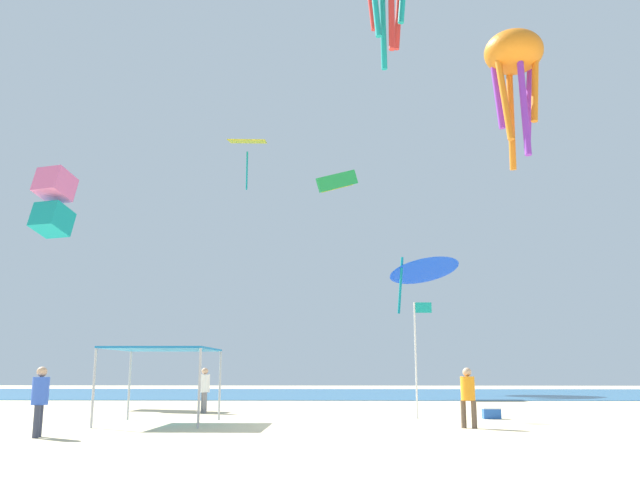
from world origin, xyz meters
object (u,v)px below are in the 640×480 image
(kite_box_pink, at_px, (54,202))
(kite_delta_blue, at_px, (423,265))
(banner_flag, at_px, (417,348))
(kite_octopus_orange, at_px, (514,59))
(person_central, at_px, (40,396))
(person_leftmost, at_px, (468,392))
(kite_diamond_yellow, at_px, (248,144))
(canopy_tent, at_px, (163,351))
(person_near_tent, at_px, (204,386))
(kite_parafoil_green, at_px, (337,181))
(cooler_box, at_px, (491,413))

(kite_box_pink, relative_size, kite_delta_blue, 0.50)
(banner_flag, relative_size, kite_octopus_orange, 0.61)
(person_central, xyz_separation_m, kite_box_pink, (-7.22, 15.76, 8.91))
(person_leftmost, xyz_separation_m, kite_diamond_yellow, (-10.25, 27.57, 17.16))
(kite_octopus_orange, distance_m, kite_box_pink, 23.36)
(canopy_tent, distance_m, kite_diamond_yellow, 30.76)
(person_near_tent, relative_size, kite_octopus_orange, 0.26)
(canopy_tent, distance_m, kite_delta_blue, 29.59)
(kite_octopus_orange, bearing_deg, person_near_tent, -142.18)
(kite_diamond_yellow, bearing_deg, kite_parafoil_green, 2.51)
(kite_box_pink, height_order, kite_diamond_yellow, kite_diamond_yellow)
(kite_octopus_orange, bearing_deg, person_central, -116.16)
(canopy_tent, height_order, kite_octopus_orange, kite_octopus_orange)
(person_central, xyz_separation_m, cooler_box, (12.05, 6.54, -0.78))
(canopy_tent, relative_size, kite_delta_blue, 0.46)
(kite_octopus_orange, height_order, kite_diamond_yellow, kite_diamond_yellow)
(kite_octopus_orange, relative_size, kite_delta_blue, 0.90)
(canopy_tent, distance_m, person_near_tent, 5.18)
(person_leftmost, bearing_deg, cooler_box, 92.72)
(banner_flag, bearing_deg, kite_box_pink, 151.26)
(person_near_tent, relative_size, banner_flag, 0.44)
(person_near_tent, distance_m, kite_octopus_orange, 19.83)
(canopy_tent, relative_size, kite_box_pink, 0.93)
(person_central, height_order, kite_box_pink, kite_box_pink)
(person_leftmost, relative_size, banner_flag, 0.43)
(kite_delta_blue, xyz_separation_m, kite_diamond_yellow, (-12.72, -0.24, 9.15))
(person_central, height_order, kite_parafoil_green, kite_parafoil_green)
(kite_delta_blue, bearing_deg, kite_octopus_orange, -118.80)
(banner_flag, bearing_deg, person_central, -146.25)
(person_central, relative_size, kite_diamond_yellow, 0.40)
(person_central, height_order, kite_octopus_orange, kite_octopus_orange)
(person_near_tent, bearing_deg, kite_delta_blue, 127.18)
(kite_diamond_yellow, bearing_deg, banner_flag, -72.22)
(kite_box_pink, xyz_separation_m, kite_diamond_yellow, (7.59, 14.65, 8.25))
(canopy_tent, distance_m, cooler_box, 10.72)
(kite_parafoil_green, height_order, kite_delta_blue, kite_parafoil_green)
(cooler_box, bearing_deg, kite_diamond_yellow, 116.09)
(person_near_tent, relative_size, person_leftmost, 1.02)
(person_near_tent, xyz_separation_m, kite_box_pink, (-9.26, 6.53, 8.89))
(kite_box_pink, bearing_deg, kite_diamond_yellow, 79.50)
(banner_flag, bearing_deg, kite_diamond_yellow, 111.31)
(kite_parafoil_green, relative_size, kite_diamond_yellow, 0.78)
(banner_flag, distance_m, cooler_box, 3.16)
(kite_octopus_orange, xyz_separation_m, kite_box_pink, (-22.38, 3.52, -5.68))
(person_central, bearing_deg, cooler_box, -73.76)
(kite_diamond_yellow, bearing_deg, kite_box_pink, -120.90)
(kite_parafoil_green, xyz_separation_m, kite_diamond_yellow, (-6.65, -0.70, 2.73))
(kite_box_pink, distance_m, kite_delta_blue, 25.20)
(person_near_tent, bearing_deg, kite_octopus_orange, 77.37)
(canopy_tent, bearing_deg, person_central, -112.94)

